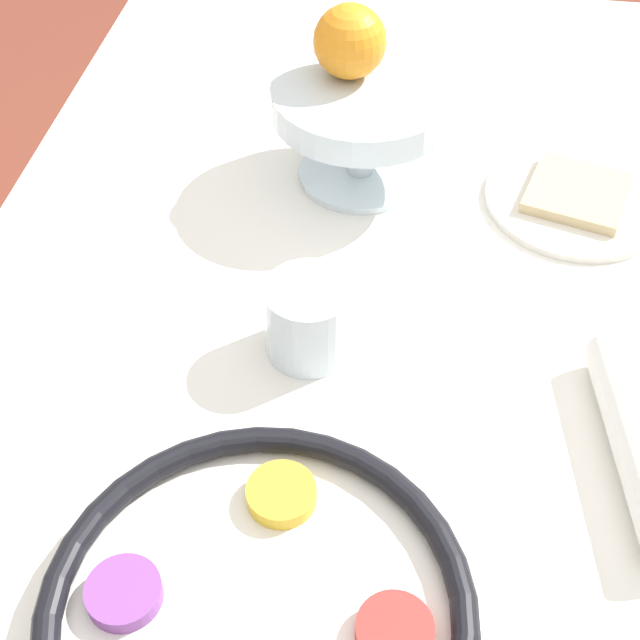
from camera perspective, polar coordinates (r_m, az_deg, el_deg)
dining_table at (r=1.08m, az=4.97°, el=-18.90°), size 1.53×0.91×0.77m
seder_plate at (r=0.64m, az=-4.04°, el=-18.20°), size 0.30×0.30×0.03m
fruit_stand at (r=0.93m, az=2.72°, el=13.21°), size 0.19×0.19×0.11m
orange_fruit at (r=0.91m, az=1.92°, el=17.39°), size 0.07×0.07×0.07m
bread_plate at (r=0.97m, az=16.07°, el=7.51°), size 0.19×0.19×0.02m
napkin_roll at (r=0.74m, az=19.80°, el=-7.40°), size 0.20×0.08×0.04m
cup_mid at (r=0.77m, az=-0.73°, el=0.07°), size 0.08×0.08×0.07m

